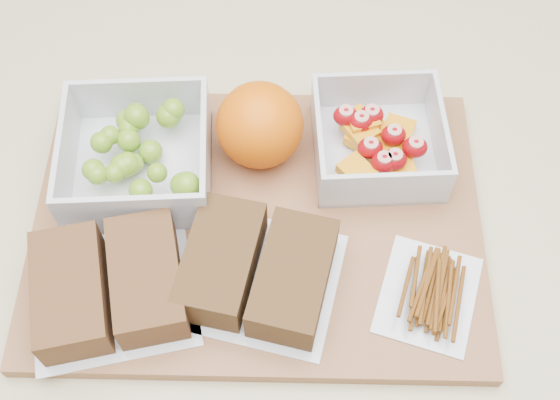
{
  "coord_description": "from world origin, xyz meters",
  "views": [
    {
      "loc": [
        -0.01,
        -0.32,
        1.49
      ],
      "look_at": [
        0.0,
        0.01,
        0.93
      ],
      "focal_mm": 45.0,
      "sensor_mm": 36.0,
      "label": 1
    }
  ],
  "objects_px": {
    "grape_container": "(139,154)",
    "pretzel_bag": "(430,290)",
    "orange": "(260,125)",
    "sandwich_bag_center": "(257,270)",
    "fruit_container": "(377,142)",
    "cutting_board": "(258,223)",
    "sandwich_bag_left": "(110,286)"
  },
  "relations": [
    {
      "from": "sandwich_bag_left",
      "to": "pretzel_bag",
      "type": "height_order",
      "value": "sandwich_bag_left"
    },
    {
      "from": "grape_container",
      "to": "sandwich_bag_center",
      "type": "relative_size",
      "value": 0.8
    },
    {
      "from": "grape_container",
      "to": "pretzel_bag",
      "type": "bearing_deg",
      "value": -29.41
    },
    {
      "from": "grape_container",
      "to": "cutting_board",
      "type": "bearing_deg",
      "value": -29.3
    },
    {
      "from": "fruit_container",
      "to": "grape_container",
      "type": "bearing_deg",
      "value": -178.05
    },
    {
      "from": "sandwich_bag_center",
      "to": "grape_container",
      "type": "bearing_deg",
      "value": 131.1
    },
    {
      "from": "grape_container",
      "to": "orange",
      "type": "relative_size",
      "value": 1.63
    },
    {
      "from": "fruit_container",
      "to": "sandwich_bag_center",
      "type": "xyz_separation_m",
      "value": [
        -0.12,
        -0.13,
        0.0
      ]
    },
    {
      "from": "pretzel_bag",
      "to": "cutting_board",
      "type": "bearing_deg",
      "value": 150.51
    },
    {
      "from": "fruit_container",
      "to": "sandwich_bag_center",
      "type": "bearing_deg",
      "value": -132.44
    },
    {
      "from": "grape_container",
      "to": "fruit_container",
      "type": "height_order",
      "value": "grape_container"
    },
    {
      "from": "cutting_board",
      "to": "pretzel_bag",
      "type": "height_order",
      "value": "pretzel_bag"
    },
    {
      "from": "sandwich_bag_left",
      "to": "sandwich_bag_center",
      "type": "distance_m",
      "value": 0.13
    },
    {
      "from": "sandwich_bag_left",
      "to": "sandwich_bag_center",
      "type": "bearing_deg",
      "value": 4.1
    },
    {
      "from": "fruit_container",
      "to": "pretzel_bag",
      "type": "distance_m",
      "value": 0.16
    },
    {
      "from": "cutting_board",
      "to": "sandwich_bag_center",
      "type": "bearing_deg",
      "value": -87.89
    },
    {
      "from": "cutting_board",
      "to": "fruit_container",
      "type": "relative_size",
      "value": 3.43
    },
    {
      "from": "grape_container",
      "to": "sandwich_bag_left",
      "type": "height_order",
      "value": "grape_container"
    },
    {
      "from": "cutting_board",
      "to": "fruit_container",
      "type": "bearing_deg",
      "value": 33.96
    },
    {
      "from": "cutting_board",
      "to": "sandwich_bag_left",
      "type": "xyz_separation_m",
      "value": [
        -0.13,
        -0.07,
        0.03
      ]
    },
    {
      "from": "cutting_board",
      "to": "sandwich_bag_left",
      "type": "relative_size",
      "value": 2.64
    },
    {
      "from": "fruit_container",
      "to": "orange",
      "type": "bearing_deg",
      "value": 175.67
    },
    {
      "from": "orange",
      "to": "sandwich_bag_center",
      "type": "relative_size",
      "value": 0.49
    },
    {
      "from": "cutting_board",
      "to": "orange",
      "type": "relative_size",
      "value": 5.02
    },
    {
      "from": "grape_container",
      "to": "sandwich_bag_left",
      "type": "xyz_separation_m",
      "value": [
        -0.02,
        -0.13,
        -0.0
      ]
    },
    {
      "from": "sandwich_bag_center",
      "to": "pretzel_bag",
      "type": "bearing_deg",
      "value": -8.14
    },
    {
      "from": "pretzel_bag",
      "to": "fruit_container",
      "type": "bearing_deg",
      "value": 100.86
    },
    {
      "from": "pretzel_bag",
      "to": "sandwich_bag_center",
      "type": "bearing_deg",
      "value": 171.86
    },
    {
      "from": "sandwich_bag_left",
      "to": "grape_container",
      "type": "bearing_deg",
      "value": 82.11
    },
    {
      "from": "grape_container",
      "to": "pretzel_bag",
      "type": "relative_size",
      "value": 1.13
    },
    {
      "from": "grape_container",
      "to": "orange",
      "type": "xyz_separation_m",
      "value": [
        0.12,
        0.02,
        0.02
      ]
    },
    {
      "from": "orange",
      "to": "sandwich_bag_left",
      "type": "bearing_deg",
      "value": -131.82
    }
  ]
}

